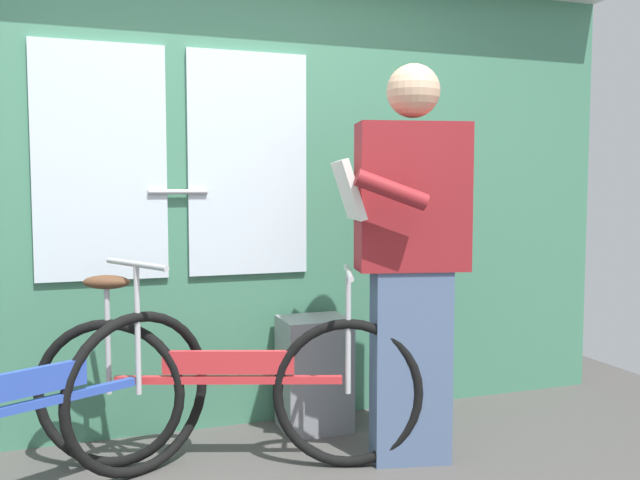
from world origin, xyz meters
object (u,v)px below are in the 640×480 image
object	(u,v)px
bicycle_near_door	(9,420)
passenger_reading_newspaper	(410,254)
bicycle_leaning_behind	(226,388)
trash_bin_by_wall	(314,373)

from	to	relation	value
bicycle_near_door	passenger_reading_newspaper	bearing A→B (deg)	-26.56
bicycle_near_door	passenger_reading_newspaper	xyz separation A→B (m)	(1.61, 0.02, 0.55)
bicycle_near_door	bicycle_leaning_behind	size ratio (longest dim) A/B	0.98
passenger_reading_newspaper	trash_bin_by_wall	xyz separation A→B (m)	(-0.27, 0.51, -0.64)
passenger_reading_newspaper	bicycle_leaning_behind	bearing A→B (deg)	-0.68
bicycle_near_door	trash_bin_by_wall	xyz separation A→B (m)	(1.34, 0.53, -0.09)
bicycle_near_door	trash_bin_by_wall	distance (m)	1.45
bicycle_near_door	trash_bin_by_wall	bearing A→B (deg)	-5.80
bicycle_near_door	bicycle_leaning_behind	bearing A→B (deg)	-13.66
bicycle_leaning_behind	passenger_reading_newspaper	distance (m)	0.98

